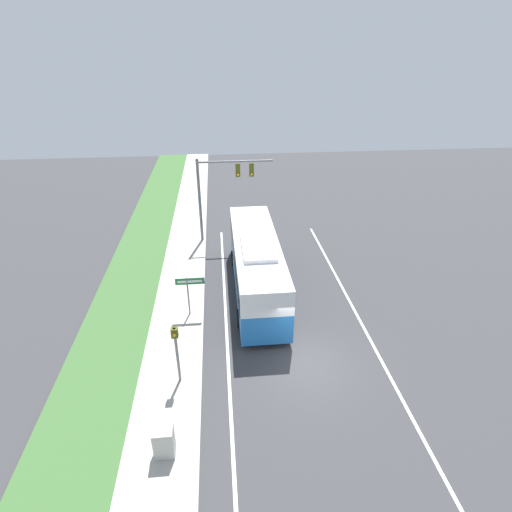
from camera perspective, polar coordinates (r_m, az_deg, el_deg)
The scene contains 10 objects.
ground_plane at distance 19.45m, azimuth 7.09°, elevation -14.97°, with size 80.00×80.00×0.00m, color #38383A.
sidewalk at distance 19.22m, azimuth -12.02°, elevation -15.88°, with size 2.80×80.00×0.12m.
grass_verge at distance 19.90m, azimuth -21.56°, elevation -15.79°, with size 3.60×80.00×0.10m.
lane_divider_near at distance 19.09m, azimuth -3.94°, elevation -15.76°, with size 0.14×30.00×0.01m.
lane_divider_far at distance 20.44m, azimuth 17.29°, elevation -13.73°, with size 0.14×30.00×0.01m.
bus at distance 23.19m, azimuth 0.04°, elevation -0.94°, with size 2.69×10.76×3.58m.
signal_gantry at distance 28.73m, azimuth -5.00°, elevation 10.21°, with size 5.32×0.41×6.25m.
pedestrian_signal at distance 17.42m, azimuth -11.33°, elevation -12.54°, with size 0.28×0.34×2.97m.
street_sign at distance 21.49m, azimuth -9.53°, elevation -4.60°, with size 1.53×0.08×2.42m.
utility_cabinet at distance 15.94m, azimuth -13.01°, elevation -24.47°, with size 0.72×0.58×1.23m.
Camera 1 is at (-3.69, -13.77, 13.23)m, focal length 28.00 mm.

